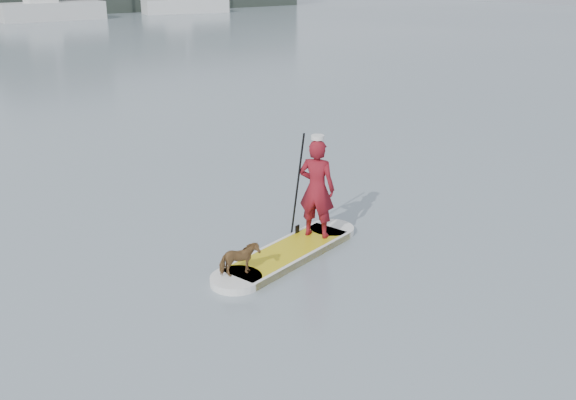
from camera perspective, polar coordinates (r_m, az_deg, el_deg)
paddleboard at (r=10.67m, az=0.00°, el=-4.74°), size 3.22×1.42×0.12m
paddler at (r=10.89m, az=2.57°, el=1.02°), size 0.68×0.75×1.73m
white_cap at (r=10.63m, az=2.65°, el=5.59°), size 0.22×0.22×0.07m
dog at (r=9.75m, az=-4.35°, el=-5.30°), size 0.64×0.38×0.51m
paddle at (r=11.05m, az=0.85°, el=0.30°), size 0.11×0.30×2.00m
sailboat_e at (r=59.86m, az=-20.31°, el=15.59°), size 8.48×2.78×12.28m
sailboat_f at (r=65.69m, az=-9.16°, el=16.81°), size 8.45×3.91×12.19m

